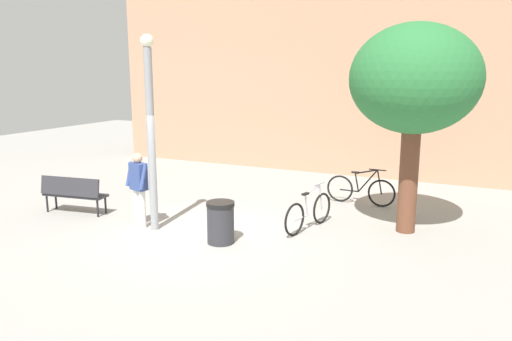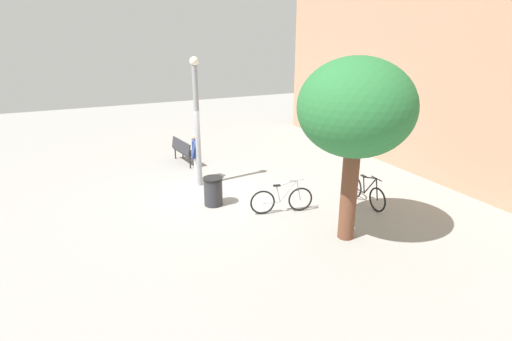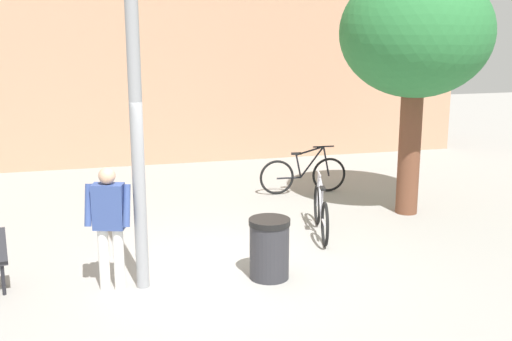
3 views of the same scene
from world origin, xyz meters
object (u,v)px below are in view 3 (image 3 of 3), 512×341
Objects in this scene: person_by_lamppost at (109,220)px; bicycle_black at (304,175)px; trash_bin at (269,248)px; lamppost at (136,119)px; plaza_tree at (416,35)px; bicycle_silver at (321,212)px.

bicycle_black is at bearing 44.90° from person_by_lamppost.
trash_bin is (-1.85, -4.10, 0.05)m from bicycle_black.
bicycle_black is (3.58, 3.98, -1.90)m from lamppost.
person_by_lamppost is (-0.40, 0.01, -1.32)m from lamppost.
plaza_tree is at bearing 23.92° from lamppost.
trash_bin is at bearing -4.11° from lamppost.
person_by_lamppost is 2.20m from trash_bin.
bicycle_silver is 2.06m from trash_bin.
bicycle_silver is 2.57m from bicycle_black.
plaza_tree is (5.39, 2.20, 2.25)m from person_by_lamppost.
person_by_lamppost is at bearing 176.37° from trash_bin.
bicycle_silver is (3.45, 1.45, -0.58)m from person_by_lamppost.
trash_bin is (-1.32, -1.58, 0.05)m from bicycle_silver.
plaza_tree is 2.47× the size of bicycle_silver.
bicycle_silver is (3.05, 1.46, -1.90)m from lamppost.
lamppost is 2.29× the size of bicycle_black.
bicycle_black is at bearing 78.10° from bicycle_silver.
person_by_lamppost is at bearing -135.10° from bicycle_black.
lamppost reaches higher than bicycle_silver.
person_by_lamppost is 1.96× the size of trash_bin.
bicycle_black is at bearing 48.01° from lamppost.
bicycle_black is at bearing 128.76° from plaza_tree.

